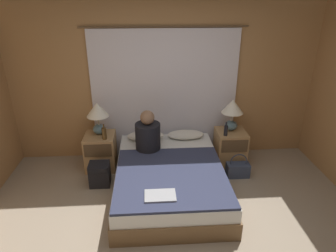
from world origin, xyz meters
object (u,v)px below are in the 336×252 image
object	(u,v)px
beer_bottle_on_left_stand	(104,133)
handbag_on_floor	(238,169)
nightstand_left	(101,151)
pillow_right	(186,135)
backpack_on_floor	(100,173)
nightstand_right	(230,147)
laptop_on_bed	(160,196)
pillow_left	(146,136)
bed	(170,178)
lamp_right	(232,110)
person_left_in_bed	(148,135)
beer_bottle_on_right_stand	(226,130)
lamp_left	(98,113)

from	to	relation	value
beer_bottle_on_left_stand	handbag_on_floor	bearing A→B (deg)	-7.92
nightstand_left	pillow_right	size ratio (longest dim) A/B	0.95
handbag_on_floor	nightstand_left	bearing A→B (deg)	168.87
handbag_on_floor	backpack_on_floor	bearing A→B (deg)	-177.70
nightstand_right	pillow_right	bearing A→B (deg)	169.75
nightstand_right	laptop_on_bed	bearing A→B (deg)	-130.20
pillow_left	pillow_right	bearing A→B (deg)	0.00
backpack_on_floor	beer_bottle_on_left_stand	bearing A→B (deg)	80.45
pillow_left	beer_bottle_on_left_stand	distance (m)	0.68
bed	laptop_on_bed	size ratio (longest dim) A/B	5.69
pillow_left	backpack_on_floor	xyz separation A→B (m)	(-0.66, -0.62, -0.27)
nightstand_left	lamp_right	size ratio (longest dim) A/B	1.11
lamp_right	handbag_on_floor	xyz separation A→B (m)	(0.03, -0.47, -0.77)
nightstand_left	nightstand_right	xyz separation A→B (m)	(2.05, 0.00, 0.00)
person_left_in_bed	handbag_on_floor	distance (m)	1.45
nightstand_left	beer_bottle_on_right_stand	size ratio (longest dim) A/B	2.55
nightstand_left	person_left_in_bed	distance (m)	0.86
backpack_on_floor	handbag_on_floor	distance (m)	2.04
beer_bottle_on_left_stand	beer_bottle_on_right_stand	xyz separation A→B (m)	(1.82, 0.00, -0.01)
pillow_right	beer_bottle_on_right_stand	xyz separation A→B (m)	(0.58, -0.26, 0.18)
bed	person_left_in_bed	size ratio (longest dim) A/B	3.24
beer_bottle_on_right_stand	handbag_on_floor	size ratio (longest dim) A/B	0.58
lamp_left	backpack_on_floor	distance (m)	0.89
backpack_on_floor	laptop_on_bed	bearing A→B (deg)	-47.75
pillow_left	beer_bottle_on_left_stand	size ratio (longest dim) A/B	2.47
nightstand_right	lamp_left	bearing A→B (deg)	178.26
pillow_right	backpack_on_floor	distance (m)	1.47
nightstand_right	backpack_on_floor	distance (m)	2.07
pillow_left	backpack_on_floor	world-z (taller)	pillow_left
nightstand_right	person_left_in_bed	xyz separation A→B (m)	(-1.31, -0.23, 0.37)
pillow_left	beer_bottle_on_right_stand	xyz separation A→B (m)	(1.22, -0.26, 0.18)
nightstand_left	lamp_left	size ratio (longest dim) A/B	1.11
pillow_right	bed	bearing A→B (deg)	-111.28
beer_bottle_on_left_stand	handbag_on_floor	xyz separation A→B (m)	(1.97, -0.27, -0.53)
person_left_in_bed	lamp_left	bearing A→B (deg)	158.55
person_left_in_bed	beer_bottle_on_left_stand	size ratio (longest dim) A/B	2.62
beer_bottle_on_left_stand	backpack_on_floor	world-z (taller)	beer_bottle_on_left_stand
nightstand_left	lamp_right	distance (m)	2.14
nightstand_left	handbag_on_floor	distance (m)	2.12
person_left_in_bed	beer_bottle_on_right_stand	bearing A→B (deg)	4.64
beer_bottle_on_right_stand	backpack_on_floor	xyz separation A→B (m)	(-1.88, -0.36, -0.45)
bed	pillow_right	xyz separation A→B (m)	(0.32, 0.82, 0.26)
nightstand_right	beer_bottle_on_left_stand	bearing A→B (deg)	-176.08
lamp_right	beer_bottle_on_left_stand	world-z (taller)	lamp_right
lamp_left	beer_bottle_on_right_stand	bearing A→B (deg)	-5.82
pillow_right	beer_bottle_on_right_stand	size ratio (longest dim) A/B	2.68
lamp_right	backpack_on_floor	xyz separation A→B (m)	(-2.01, -0.55, -0.69)
bed	handbag_on_floor	xyz separation A→B (m)	(1.05, 0.29, -0.08)
bed	handbag_on_floor	bearing A→B (deg)	15.27
pillow_left	beer_bottle_on_left_stand	world-z (taller)	beer_bottle_on_left_stand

